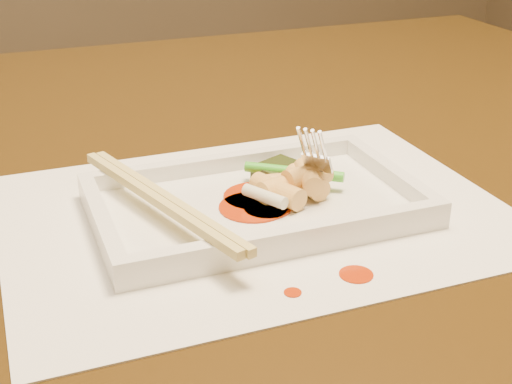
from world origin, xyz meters
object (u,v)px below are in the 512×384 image
object	(u,v)px
placemat	(256,213)
fork	(328,99)
chopstick_a	(155,199)
plate_base	(256,208)
table	(147,238)

from	to	relation	value
placemat	fork	distance (m)	0.11
fork	chopstick_a	bearing A→B (deg)	-173.25
placemat	plate_base	distance (m)	0.00
placemat	fork	bearing A→B (deg)	14.42
placemat	chopstick_a	distance (m)	0.09
placemat	fork	world-z (taller)	fork
fork	plate_base	bearing A→B (deg)	-165.58
chopstick_a	placemat	bearing A→B (deg)	0.00
chopstick_a	plate_base	bearing A→B (deg)	0.00
plate_base	chopstick_a	distance (m)	0.08
table	fork	world-z (taller)	fork
table	placemat	bearing A→B (deg)	-72.09
table	placemat	size ratio (longest dim) A/B	3.50
chopstick_a	table	bearing A→B (deg)	81.78
placemat	table	bearing A→B (deg)	107.91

